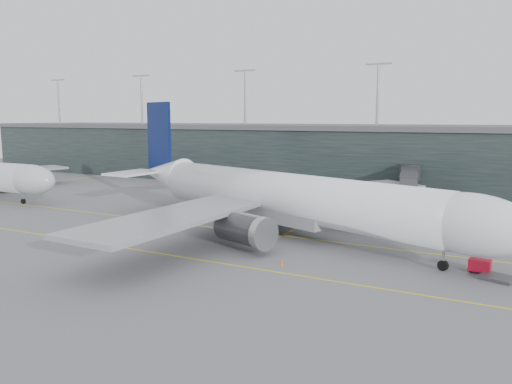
% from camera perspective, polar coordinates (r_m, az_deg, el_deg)
% --- Properties ---
extents(ground, '(320.00, 320.00, 0.00)m').
position_cam_1_polar(ground, '(78.65, 0.88, -4.02)').
color(ground, slate).
rests_on(ground, ground).
extents(taxiline_a, '(160.00, 0.25, 0.02)m').
position_cam_1_polar(taxiline_a, '(75.20, -0.51, -4.59)').
color(taxiline_a, yellow).
rests_on(taxiline_a, ground).
extents(taxiline_b, '(160.00, 0.25, 0.02)m').
position_cam_1_polar(taxiline_b, '(62.04, -7.61, -7.51)').
color(taxiline_b, yellow).
rests_on(taxiline_b, ground).
extents(taxiline_lead_main, '(0.25, 60.00, 0.02)m').
position_cam_1_polar(taxiline_lead_main, '(94.87, 9.09, -1.95)').
color(taxiline_lead_main, yellow).
rests_on(taxiline_lead_main, ground).
extents(taxiline_lead_adj, '(0.25, 60.00, 0.02)m').
position_cam_1_polar(taxiline_lead_adj, '(142.03, -23.12, 0.92)').
color(taxiline_lead_adj, yellow).
rests_on(taxiline_lead_adj, ground).
extents(terminal, '(240.00, 36.00, 29.00)m').
position_cam_1_polar(terminal, '(131.48, 12.47, 4.19)').
color(terminal, black).
rests_on(terminal, ground).
extents(main_aircraft, '(69.38, 63.90, 19.94)m').
position_cam_1_polar(main_aircraft, '(72.73, 3.15, -0.57)').
color(main_aircraft, white).
rests_on(main_aircraft, ground).
extents(jet_bridge, '(12.09, 47.28, 7.24)m').
position_cam_1_polar(jet_bridge, '(96.32, 17.74, 1.16)').
color(jet_bridge, '#28282D').
rests_on(jet_bridge, ground).
extents(gse_cart, '(2.36, 1.64, 1.51)m').
position_cam_1_polar(gse_cart, '(61.05, 24.20, -7.65)').
color(gse_cart, maroon).
rests_on(gse_cart, ground).
extents(baggage_dolly, '(4.09, 3.66, 0.34)m').
position_cam_1_polar(baggage_dolly, '(59.56, 25.88, -8.79)').
color(baggage_dolly, '#3B3A40').
rests_on(baggage_dolly, ground).
extents(uld_a, '(2.07, 1.71, 1.80)m').
position_cam_1_polar(uld_a, '(89.53, 0.18, -1.86)').
color(uld_a, '#343539').
rests_on(uld_a, ground).
extents(uld_b, '(2.31, 2.06, 1.76)m').
position_cam_1_polar(uld_b, '(89.51, 1.70, -1.88)').
color(uld_b, '#343539').
rests_on(uld_b, ground).
extents(uld_c, '(2.05, 1.73, 1.69)m').
position_cam_1_polar(uld_c, '(86.64, 3.81, -2.27)').
color(uld_c, '#343539').
rests_on(uld_c, ground).
extents(cone_nose, '(0.44, 0.44, 0.70)m').
position_cam_1_polar(cone_nose, '(65.62, 25.33, -7.07)').
color(cone_nose, '#DC470C').
rests_on(cone_nose, ground).
extents(cone_wing_stbd, '(0.45, 0.45, 0.71)m').
position_cam_1_polar(cone_wing_stbd, '(58.51, 2.95, -8.08)').
color(cone_wing_stbd, orange).
rests_on(cone_wing_stbd, ground).
extents(cone_wing_port, '(0.43, 0.43, 0.68)m').
position_cam_1_polar(cone_wing_port, '(84.79, 10.79, -3.01)').
color(cone_wing_port, orange).
rests_on(cone_wing_port, ground).
extents(cone_tail, '(0.50, 0.50, 0.79)m').
position_cam_1_polar(cone_tail, '(74.83, -9.93, -4.48)').
color(cone_tail, '#E43F0C').
rests_on(cone_tail, ground).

